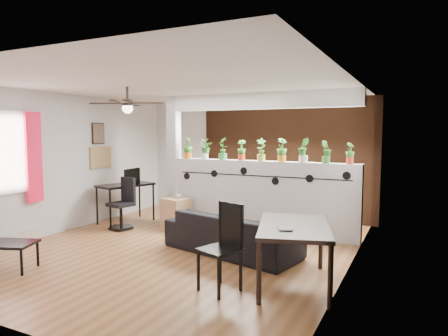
% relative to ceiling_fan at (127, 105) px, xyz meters
% --- Properties ---
extents(room_shell, '(6.30, 7.10, 2.90)m').
position_rel_ceiling_fan_xyz_m(room_shell, '(0.80, 0.30, -1.01)').
color(room_shell, brown).
rests_on(room_shell, ground).
extents(partition_wall, '(3.60, 0.18, 1.35)m').
position_rel_ceiling_fan_xyz_m(partition_wall, '(1.60, 1.80, -1.64)').
color(partition_wall, '#BCBCC1').
rests_on(partition_wall, ground).
extents(ceiling_header, '(3.60, 0.18, 0.30)m').
position_rel_ceiling_fan_xyz_m(ceiling_header, '(1.60, 1.80, 0.14)').
color(ceiling_header, white).
rests_on(ceiling_header, room_shell).
extents(pier_column, '(0.22, 0.20, 2.60)m').
position_rel_ceiling_fan_xyz_m(pier_column, '(-0.31, 1.80, -1.01)').
color(pier_column, '#BCBCC1').
rests_on(pier_column, ground).
extents(brick_panel, '(3.90, 0.05, 2.60)m').
position_rel_ceiling_fan_xyz_m(brick_panel, '(1.60, 3.27, -1.01)').
color(brick_panel, brown).
rests_on(brick_panel, ground).
extents(vine_decal, '(3.31, 0.01, 0.30)m').
position_rel_ceiling_fan_xyz_m(vine_decal, '(1.60, 1.70, -1.23)').
color(vine_decal, black).
rests_on(vine_decal, partition_wall).
extents(window_assembly, '(0.09, 1.30, 1.55)m').
position_rel_ceiling_fan_xyz_m(window_assembly, '(-1.76, -0.90, -0.81)').
color(window_assembly, white).
rests_on(window_assembly, room_shell).
extents(baseboard_heater, '(0.08, 1.00, 0.18)m').
position_rel_ceiling_fan_xyz_m(baseboard_heater, '(-1.74, -0.90, -2.22)').
color(baseboard_heater, beige).
rests_on(baseboard_heater, ground).
extents(corkboard, '(0.03, 0.60, 0.45)m').
position_rel_ceiling_fan_xyz_m(corkboard, '(-1.78, 1.25, -0.96)').
color(corkboard, '#977B49').
rests_on(corkboard, room_shell).
extents(framed_art, '(0.03, 0.34, 0.44)m').
position_rel_ceiling_fan_xyz_m(framed_art, '(-1.78, 1.20, -0.46)').
color(framed_art, '#8C7259').
rests_on(framed_art, room_shell).
extents(ceiling_fan, '(1.19, 1.19, 0.43)m').
position_rel_ceiling_fan_xyz_m(ceiling_fan, '(0.00, 0.00, 0.00)').
color(ceiling_fan, black).
rests_on(ceiling_fan, room_shell).
extents(potted_plant_0, '(0.27, 0.28, 0.43)m').
position_rel_ceiling_fan_xyz_m(potted_plant_0, '(0.02, 1.80, -0.74)').
color(potted_plant_0, orange).
rests_on(potted_plant_0, partition_wall).
extents(potted_plant_1, '(0.20, 0.17, 0.39)m').
position_rel_ceiling_fan_xyz_m(potted_plant_1, '(0.42, 1.80, -0.76)').
color(potted_plant_1, silver).
rests_on(potted_plant_1, partition_wall).
extents(potted_plant_2, '(0.19, 0.24, 0.44)m').
position_rel_ceiling_fan_xyz_m(potted_plant_2, '(0.81, 1.80, -0.73)').
color(potted_plant_2, '#348F40').
rests_on(potted_plant_2, partition_wall).
extents(potted_plant_3, '(0.21, 0.18, 0.38)m').
position_rel_ceiling_fan_xyz_m(potted_plant_3, '(1.21, 1.80, -0.76)').
color(potted_plant_3, red).
rests_on(potted_plant_3, partition_wall).
extents(potted_plant_4, '(0.26, 0.24, 0.42)m').
position_rel_ceiling_fan_xyz_m(potted_plant_4, '(1.60, 1.80, -0.74)').
color(potted_plant_4, '#C0C545').
rests_on(potted_plant_4, partition_wall).
extents(potted_plant_5, '(0.26, 0.27, 0.42)m').
position_rel_ceiling_fan_xyz_m(potted_plant_5, '(2.00, 1.80, -0.74)').
color(potted_plant_5, orange).
rests_on(potted_plant_5, partition_wall).
extents(potted_plant_6, '(0.28, 0.25, 0.43)m').
position_rel_ceiling_fan_xyz_m(potted_plant_6, '(2.39, 1.80, -0.74)').
color(potted_plant_6, silver).
rests_on(potted_plant_6, partition_wall).
extents(potted_plant_7, '(0.24, 0.22, 0.39)m').
position_rel_ceiling_fan_xyz_m(potted_plant_7, '(2.79, 1.80, -0.76)').
color(potted_plant_7, '#36812F').
rests_on(potted_plant_7, partition_wall).
extents(potted_plant_8, '(0.20, 0.21, 0.36)m').
position_rel_ceiling_fan_xyz_m(potted_plant_8, '(3.18, 1.80, -0.77)').
color(potted_plant_8, red).
rests_on(potted_plant_8, partition_wall).
extents(sofa, '(2.19, 1.27, 0.60)m').
position_rel_ceiling_fan_xyz_m(sofa, '(1.64, 0.43, -2.01)').
color(sofa, black).
rests_on(sofa, ground).
extents(cube_shelf, '(0.57, 0.53, 0.59)m').
position_rel_ceiling_fan_xyz_m(cube_shelf, '(-0.04, 1.43, -2.02)').
color(cube_shelf, tan).
rests_on(cube_shelf, ground).
extents(cup, '(0.13, 0.13, 0.09)m').
position_rel_ceiling_fan_xyz_m(cup, '(0.01, 1.43, -1.68)').
color(cup, gray).
rests_on(cup, cube_shelf).
extents(computer_desk, '(0.88, 1.24, 0.81)m').
position_rel_ceiling_fan_xyz_m(computer_desk, '(-1.23, 1.36, -1.58)').
color(computer_desk, black).
rests_on(computer_desk, ground).
extents(monitor, '(0.31, 0.07, 0.17)m').
position_rel_ceiling_fan_xyz_m(monitor, '(-1.23, 1.51, -1.42)').
color(monitor, black).
rests_on(monitor, computer_desk).
extents(office_chair, '(0.51, 0.51, 0.98)m').
position_rel_ceiling_fan_xyz_m(office_chair, '(-0.91, 0.90, -1.88)').
color(office_chair, black).
rests_on(office_chair, ground).
extents(dining_table, '(1.20, 1.56, 0.75)m').
position_rel_ceiling_fan_xyz_m(dining_table, '(2.88, -0.42, -1.64)').
color(dining_table, black).
rests_on(dining_table, ground).
extents(book, '(0.23, 0.26, 0.02)m').
position_rel_ceiling_fan_xyz_m(book, '(2.78, -0.72, -1.55)').
color(book, gray).
rests_on(book, dining_table).
extents(folding_chair, '(0.54, 0.54, 1.04)m').
position_rel_ceiling_fan_xyz_m(folding_chair, '(2.19, -0.91, -1.70)').
color(folding_chair, black).
rests_on(folding_chair, ground).
extents(coffee_table, '(0.94, 0.72, 0.39)m').
position_rel_ceiling_fan_xyz_m(coffee_table, '(-0.82, -1.65, -1.97)').
color(coffee_table, black).
rests_on(coffee_table, ground).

